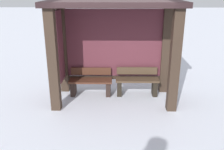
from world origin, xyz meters
TOP-DOWN VIEW (x-y plane):
  - ground_plane at (0.00, 0.00)m, footprint 60.00×60.00m
  - bus_shelter at (-0.08, 0.15)m, footprint 3.17×1.56m
  - bench_left_inside at (-0.62, 0.30)m, footprint 1.15×0.41m
  - bench_center_inside at (0.62, 0.29)m, footprint 1.15×0.35m

SIDE VIEW (x-z plane):
  - ground_plane at x=0.00m, z-range 0.00..0.00m
  - bench_left_inside at x=-0.62m, z-range -0.03..0.68m
  - bench_center_inside at x=0.62m, z-range -0.02..0.72m
  - bus_shelter at x=-0.08m, z-range 0.47..2.97m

